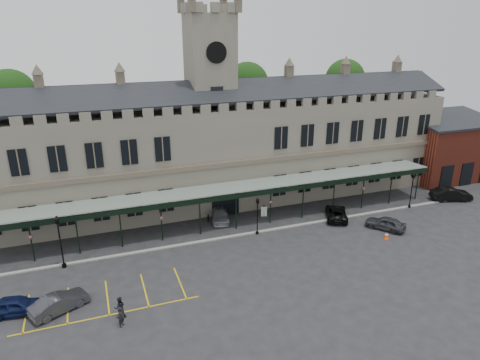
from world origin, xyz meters
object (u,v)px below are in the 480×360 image
object	(u,v)px
car_van	(336,213)
person_b	(120,308)
station_building	(212,150)
car_right_b	(451,194)
lamp_post_mid	(257,213)
clock_tower	(211,95)
lamp_post_left	(60,237)
car_left_b	(59,303)
lamp_post_right	(412,187)
car_left_a	(17,306)
person_a	(121,317)
car_right_a	(385,223)
traffic_cone	(386,236)
car_taxi	(219,214)
sign_board	(264,212)

from	to	relation	value
car_van	person_b	distance (m)	26.66
station_building	person_b	distance (m)	24.51
station_building	car_right_b	distance (m)	30.42
lamp_post_mid	clock_tower	bearing A→B (deg)	98.69
lamp_post_left	car_left_b	bearing A→B (deg)	-91.08
lamp_post_right	car_van	bearing A→B (deg)	177.62
car_left_a	person_a	distance (m)	8.45
clock_tower	car_right_a	world-z (taller)	clock_tower
station_building	car_right_b	size ratio (longest dim) A/B	12.15
lamp_post_right	car_right_a	xyz separation A→B (m)	(-6.49, -3.82, -1.92)
person_b	traffic_cone	bearing A→B (deg)	-174.11
car_left_a	car_taxi	size ratio (longest dim) A/B	0.95
lamp_post_mid	lamp_post_right	bearing A→B (deg)	0.39
person_b	sign_board	bearing A→B (deg)	-144.63
clock_tower	car_van	distance (m)	19.85
clock_tower	car_left_b	xyz separation A→B (m)	(-17.50, -17.58, -12.38)
clock_tower	car_van	xyz separation A→B (m)	(11.60, -10.22, -12.44)
car_taxi	person_b	world-z (taller)	person_b
clock_tower	person_b	distance (m)	26.88
lamp_post_mid	car_taxi	xyz separation A→B (m)	(-2.70, 4.68, -1.81)
car_left_b	lamp_post_left	bearing A→B (deg)	-27.89
sign_board	person_b	distance (m)	21.62
lamp_post_left	car_left_b	xyz separation A→B (m)	(-0.13, -6.69, -2.35)
clock_tower	car_right_a	size ratio (longest dim) A/B	5.94
lamp_post_mid	sign_board	world-z (taller)	lamp_post_mid
person_b	car_left_a	bearing A→B (deg)	-24.69
car_left_b	person_b	bearing A→B (deg)	-145.80
station_building	car_van	size ratio (longest dim) A/B	12.47
car_left_a	car_left_b	distance (m)	3.13
lamp_post_mid	car_van	xyz separation A→B (m)	(9.96, 0.55, -1.79)
station_building	car_left_a	size ratio (longest dim) A/B	14.05
station_building	car_right_a	size ratio (longest dim) A/B	14.37
clock_tower	car_right_a	bearing A→B (deg)	-43.86
clock_tower	person_a	bearing A→B (deg)	-122.13
car_van	person_a	xyz separation A→B (m)	(-24.80, -10.79, 0.15)
car_taxi	person_a	xyz separation A→B (m)	(-12.15, -14.93, 0.17)
car_left_a	car_taxi	bearing A→B (deg)	-52.05
sign_board	car_right_a	xyz separation A→B (m)	(11.00, -7.53, 0.14)
lamp_post_left	lamp_post_right	xyz separation A→B (m)	(38.91, 0.25, -0.44)
person_a	person_b	bearing A→B (deg)	36.50
clock_tower	lamp_post_left	distance (m)	22.83
car_right_b	person_a	size ratio (longest dim) A/B	3.01
station_building	car_right_b	world-z (taller)	station_building
sign_board	person_b	size ratio (longest dim) A/B	0.67
car_right_b	person_a	bearing A→B (deg)	122.10
car_taxi	person_a	distance (m)	19.25
lamp_post_right	car_left_b	distance (m)	39.70
lamp_post_mid	car_right_a	xyz separation A→B (m)	(13.40, -3.69, -1.75)
car_taxi	traffic_cone	bearing A→B (deg)	-23.09
lamp_post_right	person_a	size ratio (longest dim) A/B	2.70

